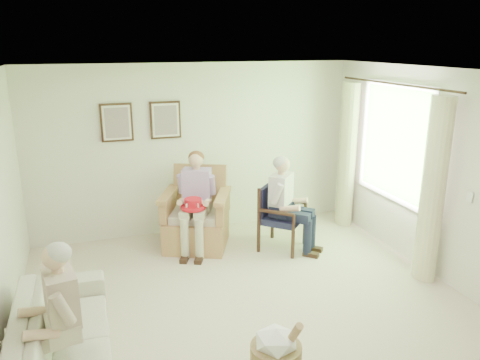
{
  "coord_description": "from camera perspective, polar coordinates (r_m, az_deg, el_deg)",
  "views": [
    {
      "loc": [
        -1.59,
        -4.13,
        2.88
      ],
      "look_at": [
        0.38,
        1.75,
        1.05
      ],
      "focal_mm": 35.0,
      "sensor_mm": 36.0,
      "label": 1
    }
  ],
  "objects": [
    {
      "name": "ceiling",
      "position": [
        4.44,
        2.56,
        12.8
      ],
      "size": [
        5.0,
        5.5,
        0.02
      ],
      "primitive_type": "cube",
      "color": "white",
      "rests_on": "back_wall"
    },
    {
      "name": "right_wall",
      "position": [
        6.03,
        25.17,
        -0.36
      ],
      "size": [
        0.04,
        5.5,
        2.6
      ],
      "primitive_type": "cube",
      "color": "silver",
      "rests_on": "ground"
    },
    {
      "name": "wood_armchair",
      "position": [
        6.81,
        4.94,
        -4.05
      ],
      "size": [
        0.6,
        0.56,
        0.92
      ],
      "rotation": [
        0.0,
        0.0,
        0.81
      ],
      "color": "black",
      "rests_on": "ground"
    },
    {
      "name": "sofa",
      "position": [
        4.73,
        -20.78,
        -17.72
      ],
      "size": [
        2.12,
        0.83,
        0.62
      ],
      "primitive_type": "imported",
      "rotation": [
        0.0,
        0.0,
        1.57
      ],
      "color": "beige",
      "rests_on": "ground"
    },
    {
      "name": "window",
      "position": [
        6.82,
        18.4,
        4.66
      ],
      "size": [
        0.13,
        2.5,
        1.63
      ],
      "color": "#2D6B23",
      "rests_on": "right_wall"
    },
    {
      "name": "person_sofa",
      "position": [
        4.35,
        -21.42,
        -14.51
      ],
      "size": [
        0.42,
        0.62,
        1.27
      ],
      "rotation": [
        0.0,
        0.0,
        -1.39
      ],
      "color": "beige",
      "rests_on": "ground"
    },
    {
      "name": "person_wicker",
      "position": [
        6.59,
        -5.21,
        -1.76
      ],
      "size": [
        0.4,
        0.63,
        1.4
      ],
      "rotation": [
        0.0,
        0.0,
        -0.42
      ],
      "color": "beige",
      "rests_on": "ground"
    },
    {
      "name": "back_wall",
      "position": [
        7.24,
        -5.43,
        3.76
      ],
      "size": [
        5.0,
        0.04,
        2.6
      ],
      "primitive_type": "cube",
      "color": "silver",
      "rests_on": "ground"
    },
    {
      "name": "framed_print_left",
      "position": [
        6.94,
        -14.8,
        6.79
      ],
      "size": [
        0.45,
        0.05,
        0.55
      ],
      "color": "#382114",
      "rests_on": "back_wall"
    },
    {
      "name": "hatbox",
      "position": [
        4.37,
        4.42,
        -20.48
      ],
      "size": [
        0.53,
        0.53,
        0.67
      ],
      "color": "tan",
      "rests_on": "ground"
    },
    {
      "name": "curtain_left",
      "position": [
        6.11,
        22.44,
        -1.3
      ],
      "size": [
        0.34,
        0.34,
        2.3
      ],
      "primitive_type": "cylinder",
      "color": "beige",
      "rests_on": "ground"
    },
    {
      "name": "curtain_right",
      "position": [
        7.63,
        12.94,
        2.91
      ],
      "size": [
        0.34,
        0.34,
        2.3
      ],
      "primitive_type": "cylinder",
      "color": "beige",
      "rests_on": "ground"
    },
    {
      "name": "person_dark",
      "position": [
        6.58,
        5.52,
        -2.24
      ],
      "size": [
        0.4,
        0.63,
        1.34
      ],
      "rotation": [
        0.0,
        0.0,
        0.81
      ],
      "color": "#171B32",
      "rests_on": "ground"
    },
    {
      "name": "wicker_armchair",
      "position": [
        6.88,
        -5.41,
        -5.08
      ],
      "size": [
        0.9,
        0.89,
        1.14
      ],
      "rotation": [
        0.0,
        0.0,
        -0.42
      ],
      "color": "tan",
      "rests_on": "ground"
    },
    {
      "name": "floor",
      "position": [
        5.28,
        2.19,
        -16.62
      ],
      "size": [
        5.5,
        5.5,
        0.0
      ],
      "primitive_type": "plane",
      "color": "beige",
      "rests_on": "ground"
    },
    {
      "name": "red_hat",
      "position": [
        6.43,
        -5.74,
        -3.0
      ],
      "size": [
        0.34,
        0.34,
        0.14
      ],
      "color": "red",
      "rests_on": "person_wicker"
    },
    {
      "name": "framed_print_right",
      "position": [
        7.02,
        -9.06,
        7.23
      ],
      "size": [
        0.45,
        0.05,
        0.55
      ],
      "color": "#382114",
      "rests_on": "back_wall"
    }
  ]
}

